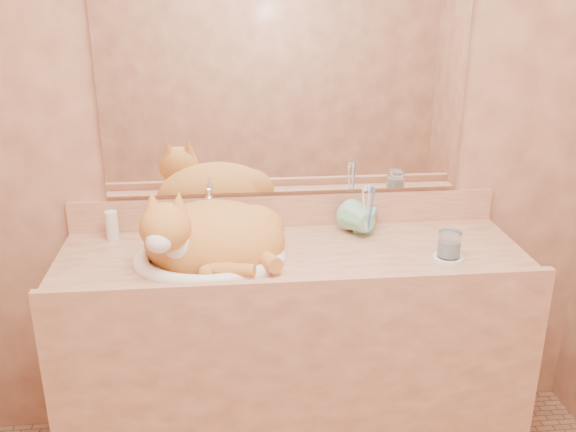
{
  "coord_description": "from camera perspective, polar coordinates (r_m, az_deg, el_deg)",
  "views": [
    {
      "loc": [
        -0.21,
        -1.27,
        1.75
      ],
      "look_at": [
        -0.02,
        0.7,
        1.0
      ],
      "focal_mm": 40.0,
      "sensor_mm": 36.0,
      "label": 1
    }
  ],
  "objects": [
    {
      "name": "toothbrush_cup",
      "position": [
        2.31,
        7.06,
        -0.77
      ],
      "size": [
        0.16,
        0.16,
        0.11
      ],
      "primitive_type": "imported",
      "rotation": [
        0.0,
        0.0,
        0.43
      ],
      "color": "#79C19E",
      "rests_on": "vanity_counter"
    },
    {
      "name": "saucer",
      "position": [
        2.22,
        14.04,
        -3.63
      ],
      "size": [
        0.1,
        0.1,
        0.01
      ],
      "primitive_type": "cylinder",
      "color": "white",
      "rests_on": "vanity_counter"
    },
    {
      "name": "lotion_bottle",
      "position": [
        2.38,
        -15.37,
        -0.82
      ],
      "size": [
        0.04,
        0.04,
        0.11
      ],
      "primitive_type": "cylinder",
      "color": "white",
      "rests_on": "vanity_counter"
    },
    {
      "name": "sink_basin",
      "position": [
        2.14,
        -7.04,
        -1.94
      ],
      "size": [
        0.54,
        0.47,
        0.16
      ],
      "primitive_type": null,
      "rotation": [
        0.0,
        0.0,
        -0.11
      ],
      "color": "white",
      "rests_on": "vanity_counter"
    },
    {
      "name": "vanity_counter",
      "position": [
        2.4,
        0.39,
        -12.65
      ],
      "size": [
        1.6,
        0.55,
        0.85
      ],
      "primitive_type": null,
      "color": "#9A6045",
      "rests_on": "floor"
    },
    {
      "name": "water_glass",
      "position": [
        2.2,
        14.15,
        -2.46
      ],
      "size": [
        0.08,
        0.08,
        0.09
      ],
      "primitive_type": "cylinder",
      "color": "silver",
      "rests_on": "saucer"
    },
    {
      "name": "soap_dispenser",
      "position": [
        2.34,
        6.74,
        0.19
      ],
      "size": [
        0.09,
        0.09,
        0.16
      ],
      "primitive_type": "imported",
      "rotation": [
        0.0,
        0.0,
        -0.34
      ],
      "color": "#79C19E",
      "rests_on": "vanity_counter"
    },
    {
      "name": "toothbrushes",
      "position": [
        2.29,
        7.13,
        0.76
      ],
      "size": [
        0.03,
        0.03,
        0.2
      ],
      "primitive_type": null,
      "color": "white",
      "rests_on": "toothbrush_cup"
    },
    {
      "name": "mirror",
      "position": [
        2.3,
        -0.26,
        11.79
      ],
      "size": [
        1.3,
        0.02,
        0.8
      ],
      "primitive_type": "cube",
      "color": "white",
      "rests_on": "wall_back"
    },
    {
      "name": "cat",
      "position": [
        2.15,
        -7.07,
        -1.6
      ],
      "size": [
        0.52,
        0.44,
        0.26
      ],
      "primitive_type": null,
      "rotation": [
        0.0,
        0.0,
        -0.11
      ],
      "color": "#C0732C",
      "rests_on": "sink_basin"
    },
    {
      "name": "wall_back",
      "position": [
        2.33,
        -0.28,
        8.44
      ],
      "size": [
        2.4,
        0.02,
        2.5
      ],
      "primitive_type": "cube",
      "color": "#935C43",
      "rests_on": "ground"
    },
    {
      "name": "faucet",
      "position": [
        2.32,
        -6.97,
        0.05
      ],
      "size": [
        0.05,
        0.12,
        0.17
      ],
      "primitive_type": null,
      "rotation": [
        0.0,
        0.0,
        0.01
      ],
      "color": "white",
      "rests_on": "vanity_counter"
    }
  ]
}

